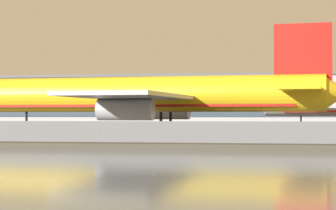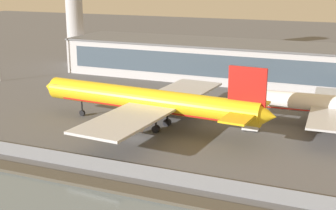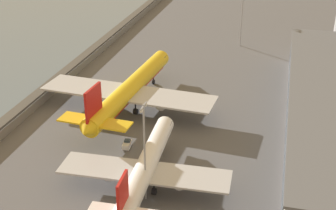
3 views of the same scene
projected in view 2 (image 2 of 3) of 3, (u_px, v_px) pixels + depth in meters
ground_plane at (136, 139)px, 88.31m from camera, size 500.00×500.00×0.00m
shoreline_seawall at (75, 180)px, 70.01m from camera, size 320.00×3.00×0.50m
perimeter_fence at (91, 163)px, 73.76m from camera, size 280.00×0.10×2.35m
cargo_jet_yellow at (151, 101)px, 93.66m from camera, size 52.66×45.75×14.26m
passenger_jet_white_red at (325, 105)px, 94.34m from camera, size 38.81×32.99×11.93m
baggage_tug at (250, 127)px, 92.77m from camera, size 3.33×1.87×1.80m
terminal_building at (220, 60)px, 138.73m from camera, size 93.77×22.27×10.85m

